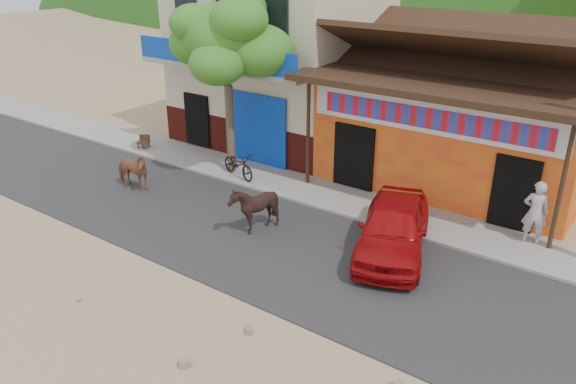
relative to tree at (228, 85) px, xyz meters
The scene contains 13 objects.
ground 8.03m from the tree, 51.58° to the right, with size 120.00×120.00×0.00m, color #9E825B.
road 6.45m from the tree, 35.66° to the right, with size 60.00×5.00×0.04m, color #28282B.
sidewalk 5.53m from the tree, ahead, with size 60.00×2.00×0.12m, color gray.
dance_club 7.93m from the tree, 32.47° to the left, with size 8.00×6.00×3.60m, color orange.
cafe_building 4.31m from the tree, 102.09° to the left, with size 7.00×6.00×7.00m, color beige.
tree is the anchor object (origin of this frame).
cow_tan 4.23m from the tree, 118.36° to the right, with size 0.68×1.49×1.26m, color #9A633D.
cow_dark 5.17m from the tree, 41.20° to the right, with size 1.14×1.28×1.41m, color black.
red_car 7.70m from the tree, 14.58° to the right, with size 1.67×4.15×1.41m, color #A70B0E.
scooter 2.65m from the tree, 29.27° to the right, with size 0.58×1.67×0.88m, color black.
pedestrian 10.15m from the tree, ahead, with size 0.64×0.42×1.75m, color #B8B8B8.
cafe_chair_left 5.12m from the tree, behind, with size 0.37×0.37×0.80m, color #482918, non-canonical shape.
cafe_chair_right 5.10m from the tree, behind, with size 0.41×0.41×0.87m, color #482F18, non-canonical shape.
Camera 1 is at (7.74, -8.00, 7.35)m, focal length 35.00 mm.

